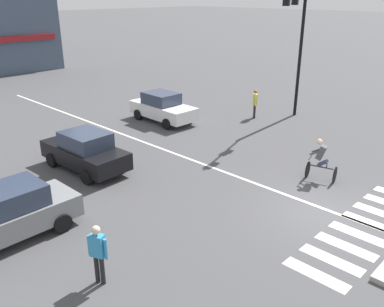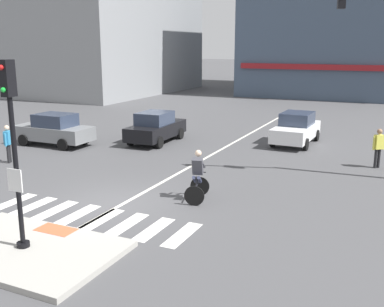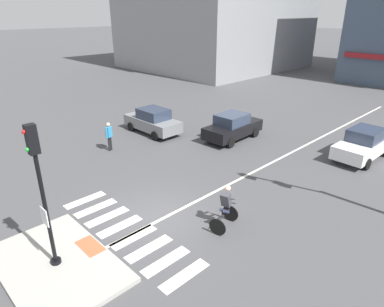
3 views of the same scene
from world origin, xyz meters
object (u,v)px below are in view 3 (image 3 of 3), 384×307
(car_black_westbound_far, at_px, (233,127))
(car_white_eastbound_far, at_px, (363,144))
(cyclist, at_px, (225,207))
(pedestrian_at_curb_left, at_px, (109,134))
(signal_pole, at_px, (41,186))
(car_grey_cross_left, at_px, (153,121))

(car_black_westbound_far, bearing_deg, car_white_eastbound_far, 22.27)
(car_black_westbound_far, distance_m, car_white_eastbound_far, 7.37)
(cyclist, bearing_deg, car_black_westbound_far, 127.87)
(pedestrian_at_curb_left, bearing_deg, car_white_eastbound_far, 41.39)
(signal_pole, xyz_separation_m, car_grey_cross_left, (-7.91, 10.10, -2.10))
(car_white_eastbound_far, relative_size, pedestrian_at_curb_left, 2.48)
(signal_pole, distance_m, car_black_westbound_far, 13.56)
(signal_pole, relative_size, car_grey_cross_left, 1.11)
(car_white_eastbound_far, height_order, cyclist, cyclist)
(car_white_eastbound_far, distance_m, cyclist, 10.32)
(car_white_eastbound_far, xyz_separation_m, pedestrian_at_curb_left, (-10.54, -9.29, 0.17))
(pedestrian_at_curb_left, bearing_deg, car_black_westbound_far, 60.19)
(car_white_eastbound_far, xyz_separation_m, car_grey_cross_left, (-11.22, -5.62, 0.00))
(car_grey_cross_left, xyz_separation_m, cyclist, (10.21, -4.65, 0.06))
(car_black_westbound_far, xyz_separation_m, car_white_eastbound_far, (6.82, 2.79, 0.00))
(signal_pole, bearing_deg, cyclist, 67.12)
(car_white_eastbound_far, height_order, pedestrian_at_curb_left, pedestrian_at_curb_left)
(car_black_westbound_far, height_order, pedestrian_at_curb_left, pedestrian_at_curb_left)
(car_white_eastbound_far, bearing_deg, cyclist, -95.61)
(car_grey_cross_left, xyz_separation_m, pedestrian_at_curb_left, (0.68, -3.67, 0.17))
(car_grey_cross_left, bearing_deg, car_white_eastbound_far, 26.61)
(cyclist, distance_m, pedestrian_at_curb_left, 9.58)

